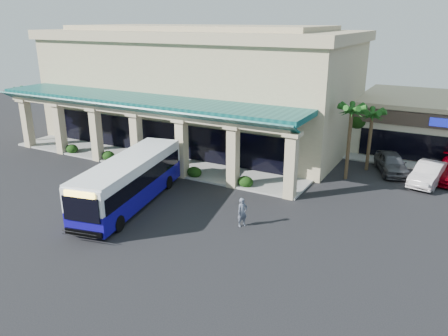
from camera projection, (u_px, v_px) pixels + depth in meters
The scene contains 11 objects.
ground at pixel (177, 208), 29.14m from camera, with size 110.00×110.00×0.00m, color black.
main_building at pixel (200, 84), 44.21m from camera, with size 30.80×14.80×11.35m, color tan, non-canonical shape.
arcade at pixel (144, 130), 37.50m from camera, with size 30.00×6.20×5.70m, color #0B4241, non-canonical shape.
palm_0 at pixel (349, 138), 33.33m from camera, with size 2.40×2.40×6.60m, color #134011, non-canonical shape.
palm_1 at pixel (370, 136), 35.50m from camera, with size 2.40×2.40×5.80m, color #134011, non-canonical shape.
palm_2 at pixel (27, 112), 43.75m from camera, with size 2.40×2.40×6.20m, color #134011, non-canonical shape.
broadleaf_tree at pixel (358, 127), 40.72m from camera, with size 2.60×2.60×4.81m, color black, non-canonical shape.
transit_bus at pixel (130, 182), 29.16m from camera, with size 2.68×11.53×3.22m, color #130C92, non-canonical shape.
pedestrian at pixel (242, 212), 26.30m from camera, with size 0.66×0.43×1.81m, color slate.
car_silver at pixel (391, 163), 35.51m from camera, with size 1.98×4.92×1.68m, color #45464C.
car_white at pixel (429, 174), 33.05m from camera, with size 1.77×5.06×1.67m, color silver.
Camera 1 is at (15.60, -21.91, 11.97)m, focal length 35.00 mm.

